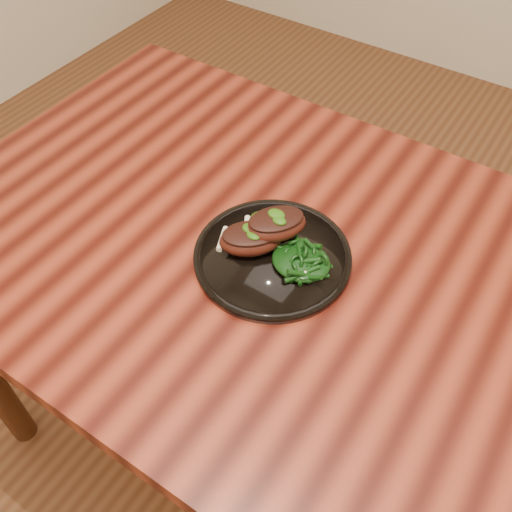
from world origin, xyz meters
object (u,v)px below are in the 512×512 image
(plate, at_px, (272,256))
(lamb_chop_front, at_px, (250,239))
(greens_heap, at_px, (301,258))
(desk, at_px, (372,331))

(plate, xyz_separation_m, lamb_chop_front, (-0.04, -0.01, 0.03))
(lamb_chop_front, bearing_deg, greens_heap, 9.07)
(plate, distance_m, lamb_chop_front, 0.05)
(lamb_chop_front, bearing_deg, plate, 14.17)
(plate, bearing_deg, greens_heap, 5.19)
(desk, relative_size, greens_heap, 16.82)
(lamb_chop_front, bearing_deg, desk, 7.95)
(lamb_chop_front, distance_m, greens_heap, 0.09)
(desk, relative_size, lamb_chop_front, 13.60)
(desk, xyz_separation_m, greens_heap, (-0.13, -0.02, 0.11))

